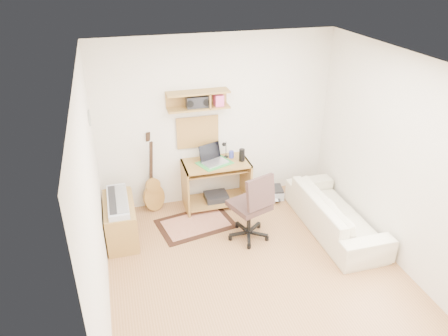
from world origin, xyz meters
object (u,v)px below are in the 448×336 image
object	(u,v)px
printer	(270,192)
sofa	(336,207)
desk	(216,184)
cabinet	(120,221)
task_chair	(249,205)

from	to	relation	value
printer	sofa	bearing A→B (deg)	-52.40
desk	cabinet	xyz separation A→B (m)	(-1.49, -0.46, -0.10)
sofa	cabinet	bearing A→B (deg)	78.09
desk	cabinet	distance (m)	1.57
desk	printer	distance (m)	0.96
desk	sofa	distance (m)	1.83
task_chair	desk	bearing A→B (deg)	84.06
desk	task_chair	world-z (taller)	task_chair
cabinet	printer	distance (m)	2.46
desk	sofa	size ratio (longest dim) A/B	0.53
cabinet	sofa	size ratio (longest dim) A/B	0.48
printer	sofa	world-z (taller)	sofa
desk	printer	size ratio (longest dim) A/B	2.46
desk	task_chair	distance (m)	0.97
cabinet	sofa	distance (m)	3.03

